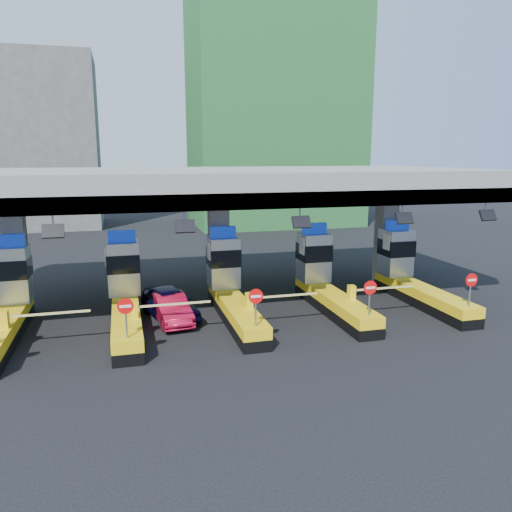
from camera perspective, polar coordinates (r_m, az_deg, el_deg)
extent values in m
plane|color=black|center=(24.73, -2.85, -6.76)|extent=(120.00, 120.00, 0.00)
cube|color=slate|center=(26.47, -4.40, 8.23)|extent=(28.00, 12.00, 1.50)
cube|color=#4C4C49|center=(20.94, -1.41, 6.32)|extent=(28.00, 0.60, 0.70)
cube|color=slate|center=(26.90, -25.68, -0.35)|extent=(1.00, 1.00, 5.50)
cube|color=slate|center=(26.89, -4.28, 0.76)|extent=(1.00, 1.00, 5.50)
cube|color=slate|center=(30.37, 14.58, 1.66)|extent=(1.00, 1.00, 5.50)
cylinder|color=slate|center=(20.56, -22.19, 3.69)|extent=(0.06, 0.06, 0.50)
cube|color=black|center=(20.41, -22.18, 2.65)|extent=(0.80, 0.38, 0.54)
cylinder|color=slate|center=(20.55, -8.21, 4.42)|extent=(0.06, 0.06, 0.50)
cube|color=black|center=(20.40, -8.11, 3.38)|extent=(0.80, 0.38, 0.54)
cylinder|color=slate|center=(21.73, 5.03, 4.87)|extent=(0.06, 0.06, 0.50)
cube|color=black|center=(21.59, 5.20, 3.89)|extent=(0.80, 0.38, 0.54)
cylinder|color=slate|center=(23.92, 16.40, 5.05)|extent=(0.06, 0.06, 0.50)
cube|color=black|center=(23.79, 16.60, 4.16)|extent=(0.80, 0.38, 0.54)
cylinder|color=slate|center=(26.54, 24.75, 5.06)|extent=(0.06, 0.06, 0.50)
cube|color=black|center=(26.42, 24.96, 4.25)|extent=(0.80, 0.38, 0.54)
cube|color=black|center=(23.73, -26.85, -8.19)|extent=(1.20, 8.00, 0.50)
cube|color=#E5B70C|center=(23.58, -26.96, -7.04)|extent=(1.20, 8.00, 0.50)
cube|color=#9EA3A8|center=(25.84, -26.06, -1.85)|extent=(1.50, 1.50, 2.60)
cube|color=black|center=(25.75, -26.12, -1.21)|extent=(1.56, 1.56, 0.90)
cube|color=#0C2DBF|center=(25.55, -26.37, 1.60)|extent=(1.30, 0.35, 0.55)
cube|color=#E5B70C|center=(22.21, -26.82, -6.50)|extent=(0.30, 0.35, 0.70)
cube|color=white|center=(21.89, -22.59, -6.11)|extent=(3.20, 0.08, 0.08)
cube|color=black|center=(23.19, -14.58, -7.73)|extent=(1.20, 8.00, 0.50)
cube|color=#E5B70C|center=(23.04, -14.64, -6.55)|extent=(1.20, 8.00, 0.50)
cube|color=#9EA3A8|center=(25.34, -14.91, -1.30)|extent=(1.50, 1.50, 2.60)
cube|color=black|center=(25.26, -14.94, -0.64)|extent=(1.56, 1.56, 0.90)
cube|color=#0C2DBF|center=(25.05, -15.09, 2.23)|extent=(1.30, 0.35, 0.55)
cube|color=white|center=(24.92, -16.82, 0.03)|extent=(0.06, 0.70, 0.90)
cylinder|color=slate|center=(19.33, -14.61, -7.24)|extent=(0.07, 0.07, 1.30)
cylinder|color=red|center=(19.12, -14.70, -5.57)|extent=(0.60, 0.04, 0.60)
cube|color=white|center=(19.10, -14.70, -5.59)|extent=(0.42, 0.02, 0.10)
cube|color=#E5B70C|center=(21.71, -13.74, -5.96)|extent=(0.30, 0.35, 0.70)
cube|color=white|center=(21.77, -9.40, -5.45)|extent=(3.20, 0.08, 0.08)
cube|color=black|center=(23.72, -2.33, -6.92)|extent=(1.20, 8.00, 0.50)
cube|color=#E5B70C|center=(23.57, -2.34, -5.77)|extent=(1.20, 8.00, 0.50)
cube|color=#9EA3A8|center=(25.83, -3.76, -0.69)|extent=(1.50, 1.50, 2.60)
cube|color=black|center=(25.74, -3.76, -0.05)|extent=(1.56, 1.56, 0.90)
cube|color=#0C2DBF|center=(25.54, -3.81, 2.77)|extent=(1.30, 0.35, 0.55)
cube|color=white|center=(25.25, -5.42, 0.62)|extent=(0.06, 0.70, 0.90)
cylinder|color=slate|center=(19.96, -0.04, -6.26)|extent=(0.07, 0.07, 1.30)
cylinder|color=red|center=(19.76, -0.02, -4.63)|extent=(0.60, 0.04, 0.60)
cube|color=white|center=(19.74, 0.00, -4.65)|extent=(0.42, 0.02, 0.10)
cube|color=#E5B70C|center=(22.35, -0.79, -5.11)|extent=(0.30, 0.35, 0.70)
cube|color=white|center=(22.78, 3.25, -4.55)|extent=(3.20, 0.08, 0.08)
cube|color=black|center=(25.25, 8.86, -5.91)|extent=(1.20, 8.00, 0.50)
cube|color=#E5B70C|center=(25.10, 8.89, -4.82)|extent=(1.20, 8.00, 0.50)
cube|color=#9EA3A8|center=(27.23, 6.60, -0.11)|extent=(1.50, 1.50, 2.60)
cube|color=black|center=(27.16, 6.63, 0.50)|extent=(1.56, 1.56, 0.90)
cube|color=#0C2DBF|center=(26.96, 6.68, 3.18)|extent=(1.30, 0.35, 0.55)
cube|color=white|center=(26.54, 5.27, 1.15)|extent=(0.06, 0.70, 0.90)
cylinder|color=slate|center=(21.75, 12.83, -5.05)|extent=(0.07, 0.07, 1.30)
cylinder|color=red|center=(21.57, 12.93, -3.55)|extent=(0.60, 0.04, 0.60)
cube|color=white|center=(21.55, 12.97, -3.56)|extent=(0.42, 0.02, 0.10)
cube|color=#E5B70C|center=(24.04, 10.86, -4.13)|extent=(0.30, 0.35, 0.70)
cube|color=white|center=(24.77, 14.31, -3.58)|extent=(3.20, 0.08, 0.08)
cube|color=black|center=(27.61, 18.42, -4.86)|extent=(1.20, 8.00, 0.50)
cube|color=#E5B70C|center=(27.48, 18.48, -3.86)|extent=(1.20, 8.00, 0.50)
cube|color=#9EA3A8|center=(29.44, 15.68, 0.41)|extent=(1.50, 1.50, 2.60)
cube|color=black|center=(29.36, 15.74, 0.97)|extent=(1.56, 1.56, 0.90)
cube|color=#0C2DBF|center=(29.19, 15.85, 3.45)|extent=(1.30, 0.35, 0.55)
cube|color=white|center=(28.66, 14.69, 1.59)|extent=(0.06, 0.70, 0.90)
cylinder|color=slate|center=(24.45, 23.26, -3.88)|extent=(0.07, 0.07, 1.30)
cylinder|color=red|center=(24.29, 23.42, -2.53)|extent=(0.60, 0.04, 0.60)
cube|color=white|center=(24.27, 23.45, -2.55)|extent=(0.42, 0.02, 0.10)
cube|color=#E5B70C|center=(26.57, 20.62, -3.17)|extent=(0.30, 0.35, 0.70)
cube|color=white|center=(27.54, 23.43, -2.68)|extent=(3.20, 0.08, 0.08)
cube|color=#1E5926|center=(57.86, 2.04, 17.68)|extent=(18.00, 12.00, 28.00)
cube|color=#4C4C49|center=(59.65, -24.44, 11.68)|extent=(14.00, 10.00, 18.00)
imported|color=black|center=(24.35, -9.83, -5.35)|extent=(2.87, 4.74, 1.51)
imported|color=#AE0D2D|center=(23.94, -9.69, -5.89)|extent=(1.83, 4.11, 1.31)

